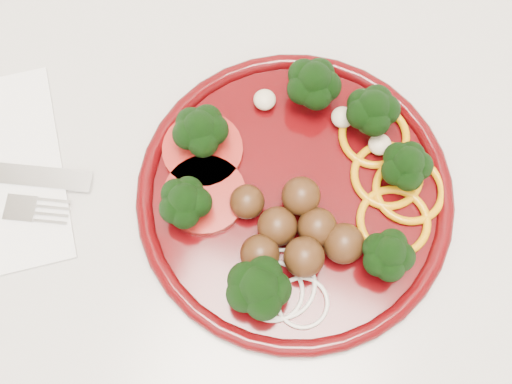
% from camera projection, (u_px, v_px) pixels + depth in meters
% --- Properties ---
extents(counter, '(2.40, 0.60, 0.90)m').
position_uv_depth(counter, '(326.00, 330.00, 0.94)').
color(counter, beige).
rests_on(counter, ground).
extents(plate, '(0.26, 0.26, 0.06)m').
position_uv_depth(plate, '(298.00, 192.00, 0.51)').
color(plate, '#3E0406').
rests_on(plate, counter).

